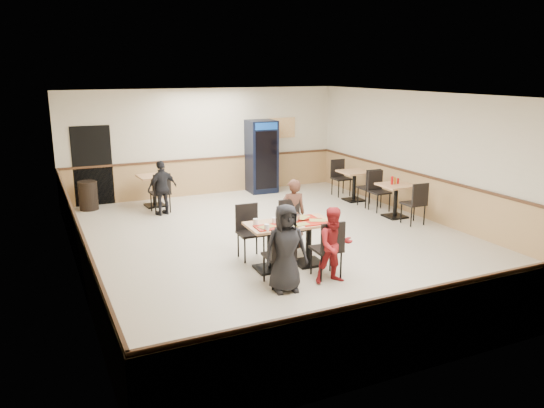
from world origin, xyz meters
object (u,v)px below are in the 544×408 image
diner_woman_right (334,245)px  side_table_near (396,195)px  diner_man_opposite (293,214)px  trash_bin (88,195)px  diner_woman_left (286,248)px  back_table (154,186)px  main_table (290,238)px  pepsi_cooler (262,156)px  side_table_far (354,181)px  lone_diner (162,188)px

diner_woman_right → side_table_near: (3.49, 2.87, -0.11)m
diner_man_opposite → side_table_near: diner_man_opposite is taller
diner_woman_right → trash_bin: bearing=121.4°
diner_woman_left → back_table: size_ratio=1.76×
main_table → pepsi_cooler: bearing=73.2°
main_table → back_table: main_table is taller
back_table → pepsi_cooler: pepsi_cooler is taller
diner_woman_right → side_table_far: bearing=59.4°
main_table → diner_woman_left: size_ratio=1.10×
back_table → trash_bin: size_ratio=1.10×
trash_bin → side_table_far: bearing=-17.0°
side_table_far → pepsi_cooler: 2.83m
diner_woman_left → trash_bin: 7.12m
diner_man_opposite → lone_diner: bearing=-53.2°
main_table → diner_woman_left: 1.08m
back_table → diner_man_opposite: bearing=-68.6°
diner_man_opposite → pepsi_cooler: pepsi_cooler is taller
main_table → diner_woman_right: size_ratio=1.21×
side_table_far → back_table: (-5.09, 1.70, -0.00)m
diner_woman_left → pepsi_cooler: 7.24m
diner_man_opposite → lone_diner: size_ratio=1.04×
diner_woman_left → trash_bin: diner_woman_left is taller
pepsi_cooler → back_table: bearing=-170.2°
diner_woman_left → pepsi_cooler: pepsi_cooler is taller
trash_bin → pepsi_cooler: bearing=0.5°
pepsi_cooler → side_table_far: bearing=-45.7°
side_table_near → side_table_far: side_table_far is taller
main_table → diner_woman_left: bearing=-117.9°
diner_woman_left → side_table_far: size_ratio=1.76×
main_table → lone_diner: 4.68m
diner_woman_right → pepsi_cooler: (1.67, 6.80, 0.39)m
diner_woman_right → main_table: bearing=116.2°
back_table → side_table_far: bearing=-18.4°
diner_woman_left → diner_man_opposite: size_ratio=1.02×
diner_man_opposite → side_table_near: (3.30, 0.98, -0.16)m
side_table_far → pepsi_cooler: size_ratio=0.39×
pepsi_cooler → diner_woman_left: bearing=-107.8°
main_table → diner_man_opposite: bearing=62.1°
diner_woman_right → side_table_near: diner_woman_right is taller
lone_diner → trash_bin: lone_diner is taller
lone_diner → pepsi_cooler: size_ratio=0.65×
diner_woman_left → pepsi_cooler: bearing=77.9°
pepsi_cooler → diner_woman_right: bearing=-100.9°
side_table_near → side_table_far: bearing=89.2°
diner_woman_right → diner_woman_left: bearing=-176.2°
side_table_far → back_table: 5.37m
side_table_near → main_table: bearing=-153.6°
diner_man_opposite → side_table_near: bearing=-152.8°
side_table_far → back_table: size_ratio=1.00×
diner_woman_left → back_table: diner_woman_left is taller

